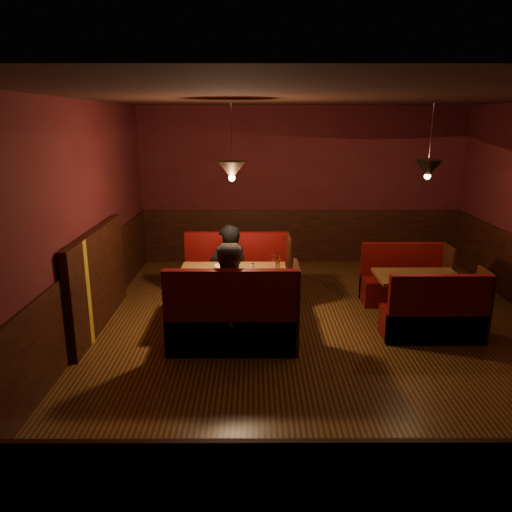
{
  "coord_description": "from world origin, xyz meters",
  "views": [
    {
      "loc": [
        -0.88,
        -5.8,
        2.67
      ],
      "look_at": [
        -0.86,
        0.43,
        0.95
      ],
      "focal_mm": 35.0,
      "sensor_mm": 36.0,
      "label": 1
    }
  ],
  "objects_px": {
    "second_bench_near": "(435,319)",
    "main_bench_far": "(238,282)",
    "diner_a": "(229,255)",
    "diner_b": "(233,282)",
    "main_bench_near": "(233,325)",
    "main_table": "(234,283)",
    "second_table": "(417,287)",
    "second_bench_far": "(404,284)"
  },
  "relations": [
    {
      "from": "second_bench_near",
      "to": "diner_a",
      "type": "distance_m",
      "value": 2.87
    },
    {
      "from": "main_bench_far",
      "to": "second_bench_near",
      "type": "distance_m",
      "value": 2.8
    },
    {
      "from": "second_table",
      "to": "diner_a",
      "type": "distance_m",
      "value": 2.63
    },
    {
      "from": "main_table",
      "to": "second_bench_near",
      "type": "bearing_deg",
      "value": -11.39
    },
    {
      "from": "diner_b",
      "to": "main_bench_far",
      "type": "bearing_deg",
      "value": 65.64
    },
    {
      "from": "main_bench_near",
      "to": "main_bench_far",
      "type": "bearing_deg",
      "value": 90.0
    },
    {
      "from": "main_bench_near",
      "to": "diner_a",
      "type": "bearing_deg",
      "value": 94.82
    },
    {
      "from": "main_bench_near",
      "to": "second_table",
      "type": "bearing_deg",
      "value": 21.39
    },
    {
      "from": "second_bench_far",
      "to": "second_table",
      "type": "bearing_deg",
      "value": -92.2
    },
    {
      "from": "diner_a",
      "to": "diner_b",
      "type": "distance_m",
      "value": 1.27
    },
    {
      "from": "main_table",
      "to": "second_bench_far",
      "type": "xyz_separation_m",
      "value": [
        2.5,
        0.84,
        -0.3
      ]
    },
    {
      "from": "second_table",
      "to": "second_bench_far",
      "type": "xyz_separation_m",
      "value": [
        0.03,
        0.67,
        -0.19
      ]
    },
    {
      "from": "diner_a",
      "to": "second_bench_near",
      "type": "bearing_deg",
      "value": 139.38
    },
    {
      "from": "second_table",
      "to": "diner_b",
      "type": "relative_size",
      "value": 0.69
    },
    {
      "from": "main_bench_near",
      "to": "main_table",
      "type": "bearing_deg",
      "value": 91.18
    },
    {
      "from": "diner_a",
      "to": "diner_b",
      "type": "height_order",
      "value": "diner_b"
    },
    {
      "from": "diner_a",
      "to": "main_table",
      "type": "bearing_deg",
      "value": 81.88
    },
    {
      "from": "second_bench_near",
      "to": "diner_b",
      "type": "distance_m",
      "value": 2.55
    },
    {
      "from": "second_bench_near",
      "to": "second_table",
      "type": "bearing_deg",
      "value": 92.2
    },
    {
      "from": "main_table",
      "to": "diner_a",
      "type": "xyz_separation_m",
      "value": [
        -0.1,
        0.59,
        0.22
      ]
    },
    {
      "from": "main_bench_near",
      "to": "second_bench_near",
      "type": "distance_m",
      "value": 2.5
    },
    {
      "from": "main_table",
      "to": "diner_b",
      "type": "bearing_deg",
      "value": -88.48
    },
    {
      "from": "main_bench_far",
      "to": "main_bench_near",
      "type": "relative_size",
      "value": 1.0
    },
    {
      "from": "second_bench_near",
      "to": "main_bench_far",
      "type": "bearing_deg",
      "value": 152.44
    },
    {
      "from": "main_bench_far",
      "to": "second_bench_near",
      "type": "xyz_separation_m",
      "value": [
        2.48,
        -1.3,
        -0.05
      ]
    },
    {
      "from": "main_table",
      "to": "main_bench_far",
      "type": "bearing_deg",
      "value": 88.82
    },
    {
      "from": "main_bench_near",
      "to": "diner_b",
      "type": "height_order",
      "value": "diner_b"
    },
    {
      "from": "main_table",
      "to": "diner_b",
      "type": "distance_m",
      "value": 0.72
    },
    {
      "from": "main_table",
      "to": "diner_b",
      "type": "relative_size",
      "value": 0.86
    },
    {
      "from": "main_table",
      "to": "second_bench_near",
      "type": "height_order",
      "value": "main_table"
    },
    {
      "from": "main_bench_near",
      "to": "diner_a",
      "type": "relative_size",
      "value": 0.97
    },
    {
      "from": "second_bench_far",
      "to": "diner_b",
      "type": "bearing_deg",
      "value": -148.65
    },
    {
      "from": "main_bench_near",
      "to": "second_bench_near",
      "type": "xyz_separation_m",
      "value": [
        2.48,
        0.29,
        -0.05
      ]
    },
    {
      "from": "second_table",
      "to": "second_bench_near",
      "type": "distance_m",
      "value": 0.7
    },
    {
      "from": "second_bench_far",
      "to": "diner_b",
      "type": "xyz_separation_m",
      "value": [
        -2.48,
        -1.51,
        0.54
      ]
    },
    {
      "from": "main_bench_far",
      "to": "diner_b",
      "type": "xyz_separation_m",
      "value": [
        0.0,
        -1.47,
        0.48
      ]
    },
    {
      "from": "main_bench_near",
      "to": "diner_b",
      "type": "xyz_separation_m",
      "value": [
        0.0,
        0.12,
        0.48
      ]
    },
    {
      "from": "main_bench_far",
      "to": "second_table",
      "type": "distance_m",
      "value": 2.54
    },
    {
      "from": "second_bench_far",
      "to": "diner_b",
      "type": "height_order",
      "value": "diner_b"
    },
    {
      "from": "second_bench_far",
      "to": "main_bench_near",
      "type": "bearing_deg",
      "value": -146.67
    },
    {
      "from": "main_table",
      "to": "second_table",
      "type": "relative_size",
      "value": 1.25
    },
    {
      "from": "second_bench_near",
      "to": "main_table",
      "type": "bearing_deg",
      "value": 168.61
    }
  ]
}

